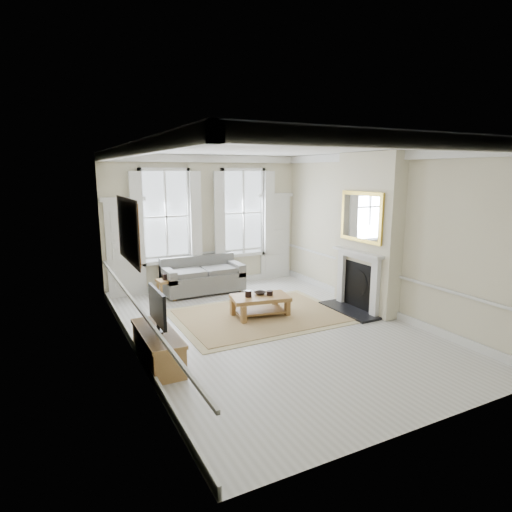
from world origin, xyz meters
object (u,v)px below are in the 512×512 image
sofa (202,278)px  tv_stand (158,347)px  coffee_table (260,300)px  side_table (166,284)px

sofa → tv_stand: size_ratio=1.31×
sofa → tv_stand: 4.10m
sofa → coffee_table: size_ratio=1.52×
side_table → tv_stand: bearing=-107.5°
coffee_table → tv_stand: bearing=-142.1°
tv_stand → sofa: bearing=60.3°
sofa → tv_stand: sofa is taller
sofa → coffee_table: sofa is taller
coffee_table → side_table: bearing=136.0°
side_table → tv_stand: (-1.04, -3.31, -0.12)m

